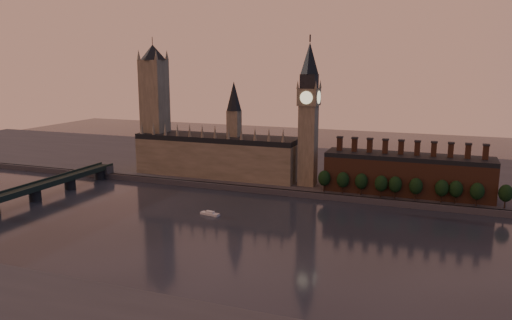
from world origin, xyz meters
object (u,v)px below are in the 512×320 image
Objects in this scene: river_boat at (210,214)px; big_ben at (309,113)px; westminster_bridge at (11,197)px; victoria_tower at (155,104)px.

big_ben is at bearing 73.48° from river_boat.
river_boat is (125.10, 32.30, -6.48)m from westminster_bridge.
big_ben reaches higher than westminster_bridge.
westminster_bridge is at bearing -106.56° from victoria_tower.
victoria_tower is 130.12m from big_ben.
big_ben is (130.00, -5.00, -2.26)m from victoria_tower.
victoria_tower reaches higher than river_boat.
river_boat is at bearing 14.48° from westminster_bridge.
victoria_tower reaches higher than westminster_bridge.
big_ben is 0.54× the size of westminster_bridge.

